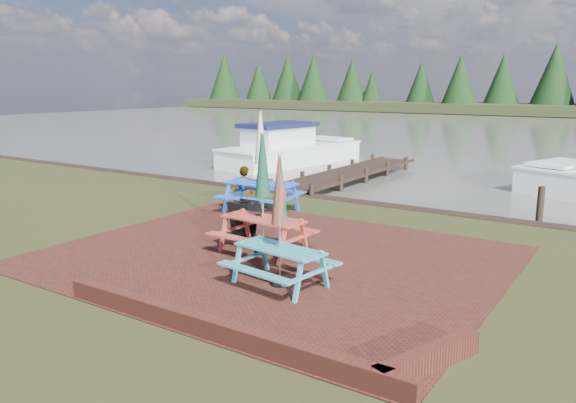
% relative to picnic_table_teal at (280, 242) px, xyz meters
% --- Properties ---
extents(ground, '(120.00, 120.00, 0.00)m').
position_rel_picnic_table_teal_xyz_m(ground, '(-1.06, 0.33, -0.81)').
color(ground, black).
rests_on(ground, ground).
extents(paving, '(9.00, 7.50, 0.02)m').
position_rel_picnic_table_teal_xyz_m(paving, '(-1.06, 1.33, -0.80)').
color(paving, '#3C1813').
rests_on(paving, ground).
extents(brick_wall, '(6.21, 1.79, 0.30)m').
position_rel_picnic_table_teal_xyz_m(brick_wall, '(1.08, -2.09, -0.66)').
color(brick_wall, '#4C1E16').
rests_on(brick_wall, ground).
extents(water, '(120.00, 60.00, 0.02)m').
position_rel_picnic_table_teal_xyz_m(water, '(-1.06, 37.33, -0.81)').
color(water, '#4B4940').
rests_on(water, ground).
extents(picnic_table_teal, '(1.86, 1.70, 2.32)m').
position_rel_picnic_table_teal_xyz_m(picnic_table_teal, '(0.00, 0.00, 0.00)').
color(picnic_table_teal, teal).
rests_on(picnic_table_teal, ground).
extents(picnic_table_red, '(1.90, 1.71, 2.53)m').
position_rel_picnic_table_teal_xyz_m(picnic_table_red, '(-1.40, 1.44, 0.07)').
color(picnic_table_red, '#AE3B2C').
rests_on(picnic_table_red, ground).
extents(picnic_table_blue, '(2.23, 2.04, 2.77)m').
position_rel_picnic_table_teal_xyz_m(picnic_table_blue, '(-3.75, 4.58, 0.16)').
color(picnic_table_blue, blue).
rests_on(picnic_table_blue, ground).
extents(chalkboard, '(0.55, 0.52, 0.89)m').
position_rel_picnic_table_teal_xyz_m(chalkboard, '(-2.44, 2.09, -0.35)').
color(chalkboard, black).
rests_on(chalkboard, ground).
extents(jetty, '(1.76, 9.08, 1.00)m').
position_rel_picnic_table_teal_xyz_m(jetty, '(-4.56, 11.60, -0.70)').
color(jetty, black).
rests_on(jetty, ground).
extents(boat_jetty, '(3.76, 7.81, 2.17)m').
position_rel_picnic_table_teal_xyz_m(boat_jetty, '(-9.04, 14.03, -0.36)').
color(boat_jetty, white).
rests_on(boat_jetty, ground).
extents(person, '(0.71, 0.53, 1.78)m').
position_rel_picnic_table_teal_xyz_m(person, '(-5.81, 6.48, 0.08)').
color(person, gray).
rests_on(person, ground).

